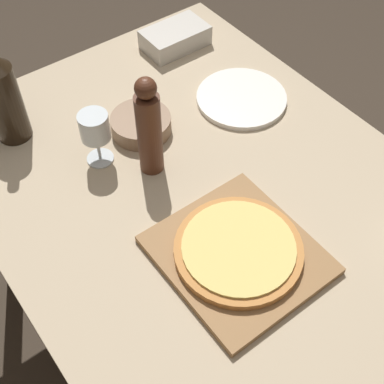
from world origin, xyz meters
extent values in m
plane|color=#382D23|center=(0.00, 0.00, 0.00)|extent=(12.00, 12.00, 0.00)
cube|color=tan|center=(0.00, 0.00, 0.74)|extent=(0.95, 1.27, 0.03)
cylinder|color=brown|center=(0.42, 0.58, 0.36)|extent=(0.06, 0.06, 0.73)
cube|color=olive|center=(-0.06, -0.19, 0.76)|extent=(0.30, 0.33, 0.02)
cylinder|color=#BC7A3D|center=(-0.06, -0.19, 0.78)|extent=(0.27, 0.27, 0.02)
cylinder|color=#E0C66B|center=(-0.06, -0.19, 0.79)|extent=(0.24, 0.24, 0.01)
cylinder|color=black|center=(-0.28, 0.43, 0.86)|extent=(0.09, 0.09, 0.21)
cylinder|color=#4C2819|center=(-0.06, 0.13, 0.86)|extent=(0.06, 0.06, 0.22)
sphere|color=#4C2819|center=(-0.06, 0.13, 1.00)|extent=(0.05, 0.05, 0.05)
cylinder|color=silver|center=(-0.15, 0.23, 0.76)|extent=(0.07, 0.07, 0.00)
cylinder|color=silver|center=(-0.15, 0.23, 0.80)|extent=(0.01, 0.01, 0.07)
cylinder|color=silver|center=(-0.15, 0.23, 0.86)|extent=(0.07, 0.07, 0.07)
cylinder|color=#84664C|center=(-0.01, 0.25, 0.78)|extent=(0.15, 0.15, 0.04)
cylinder|color=silver|center=(0.27, 0.19, 0.76)|extent=(0.24, 0.24, 0.01)
cube|color=#BCB7AD|center=(0.27, 0.49, 0.79)|extent=(0.19, 0.11, 0.06)
camera|label=1|loc=(-0.50, -0.62, 1.72)|focal=50.00mm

